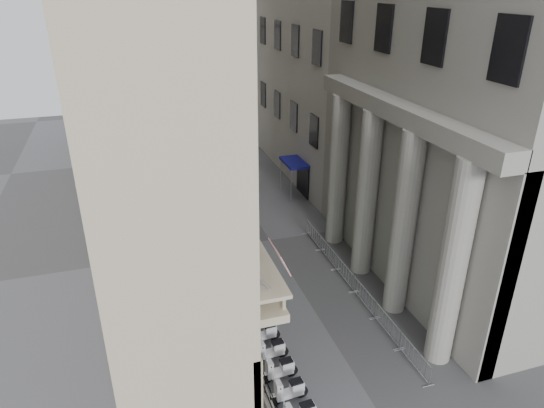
{
  "coord_description": "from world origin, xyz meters",
  "views": [
    {
      "loc": [
        -8.56,
        -8.76,
        16.26
      ],
      "look_at": [
        -0.99,
        15.54,
        4.5
      ],
      "focal_mm": 32.0,
      "sensor_mm": 36.0,
      "label": 1
    }
  ],
  "objects": [
    {
      "name": "iron_fence",
      "position": [
        -4.3,
        18.0,
        0.0
      ],
      "size": [
        0.3,
        28.0,
        1.4
      ],
      "primitive_type": null,
      "color": "black",
      "rests_on": "ground"
    },
    {
      "name": "blue_awning",
      "position": [
        4.15,
        26.0,
        0.0
      ],
      "size": [
        1.6,
        3.0,
        3.0
      ],
      "primitive_type": null,
      "color": "navy",
      "rests_on": "ground"
    },
    {
      "name": "scooter_1",
      "position": [
        -3.34,
        5.54,
        0.0
      ],
      "size": [
        1.43,
        0.65,
        1.5
      ],
      "primitive_type": null,
      "rotation": [
        0.0,
        0.0,
        1.64
      ],
      "color": "silver",
      "rests_on": "ground"
    },
    {
      "name": "scooter_2",
      "position": [
        -3.34,
        6.82,
        0.0
      ],
      "size": [
        1.43,
        0.65,
        1.5
      ],
      "primitive_type": null,
      "rotation": [
        0.0,
        0.0,
        1.64
      ],
      "color": "silver",
      "rests_on": "ground"
    },
    {
      "name": "scooter_3",
      "position": [
        -3.34,
        8.1,
        0.0
      ],
      "size": [
        1.43,
        0.65,
        1.5
      ],
      "primitive_type": null,
      "rotation": [
        0.0,
        0.0,
        1.64
      ],
      "color": "silver",
      "rests_on": "ground"
    },
    {
      "name": "scooter_4",
      "position": [
        -3.34,
        9.38,
        0.0
      ],
      "size": [
        1.43,
        0.65,
        1.5
      ],
      "primitive_type": null,
      "rotation": [
        0.0,
        0.0,
        1.64
      ],
      "color": "silver",
      "rests_on": "ground"
    },
    {
      "name": "scooter_5",
      "position": [
        -3.34,
        10.66,
        0.0
      ],
      "size": [
        1.43,
        0.65,
        1.5
      ],
      "primitive_type": null,
      "rotation": [
        0.0,
        0.0,
        1.64
      ],
      "color": "silver",
      "rests_on": "ground"
    },
    {
      "name": "scooter_6",
      "position": [
        -3.34,
        11.94,
        0.0
      ],
      "size": [
        1.43,
        0.65,
        1.5
      ],
      "primitive_type": null,
      "rotation": [
        0.0,
        0.0,
        1.64
      ],
      "color": "silver",
      "rests_on": "ground"
    },
    {
      "name": "scooter_7",
      "position": [
        -3.34,
        13.22,
        0.0
      ],
      "size": [
        1.43,
        0.65,
        1.5
      ],
      "primitive_type": null,
      "rotation": [
        0.0,
        0.0,
        1.64
      ],
      "color": "silver",
      "rests_on": "ground"
    },
    {
      "name": "scooter_8",
      "position": [
        -3.34,
        14.5,
        0.0
      ],
      "size": [
        1.43,
        0.65,
        1.5
      ],
      "primitive_type": null,
      "rotation": [
        0.0,
        0.0,
        1.64
      ],
      "color": "silver",
      "rests_on": "ground"
    },
    {
      "name": "scooter_9",
      "position": [
        -3.34,
        15.78,
        0.0
      ],
      "size": [
        1.43,
        0.65,
        1.5
      ],
      "primitive_type": null,
      "rotation": [
        0.0,
        0.0,
        1.64
      ],
      "color": "silver",
      "rests_on": "ground"
    },
    {
      "name": "scooter_10",
      "position": [
        -3.34,
        17.06,
        0.0
      ],
      "size": [
        1.43,
        0.65,
        1.5
      ],
      "primitive_type": null,
      "rotation": [
        0.0,
        0.0,
        1.64
      ],
      "color": "silver",
      "rests_on": "ground"
    },
    {
      "name": "scooter_11",
      "position": [
        -3.34,
        18.34,
        0.0
      ],
      "size": [
        1.43,
        0.65,
        1.5
      ],
      "primitive_type": null,
      "rotation": [
        0.0,
        0.0,
        1.64
      ],
      "color": "silver",
      "rests_on": "ground"
    },
    {
      "name": "scooter_12",
      "position": [
        -3.34,
        19.62,
        0.0
      ],
      "size": [
        1.43,
        0.65,
        1.5
      ],
      "primitive_type": null,
      "rotation": [
        0.0,
        0.0,
        1.64
      ],
      "color": "silver",
      "rests_on": "ground"
    },
    {
      "name": "scooter_13",
      "position": [
        -3.34,
        20.9,
        0.0
      ],
      "size": [
        1.43,
        0.65,
        1.5
      ],
      "primitive_type": null,
      "rotation": [
        0.0,
        0.0,
        1.64
      ],
      "color": "silver",
      "rests_on": "ground"
    },
    {
      "name": "scooter_14",
      "position": [
        -3.34,
        22.18,
        0.0
      ],
      "size": [
        1.43,
        0.65,
        1.5
      ],
      "primitive_type": null,
      "rotation": [
        0.0,
        0.0,
        1.64
      ],
      "color": "silver",
      "rests_on": "ground"
    },
    {
      "name": "scooter_15",
      "position": [
        -3.34,
        23.46,
        0.0
      ],
      "size": [
        1.43,
        0.65,
        1.5
      ],
      "primitive_type": null,
      "rotation": [
        0.0,
        0.0,
        1.64
      ],
      "color": "silver",
      "rests_on": "ground"
    },
    {
      "name": "barrier_0",
      "position": [
        2.79,
        5.67,
        0.0
      ],
      "size": [
        0.6,
        2.4,
        1.1
      ],
      "primitive_type": null,
      "color": "#A1A3A8",
      "rests_on": "ground"
    },
    {
      "name": "barrier_1",
      "position": [
        2.79,
        8.17,
        0.0
      ],
      "size": [
        0.6,
        2.4,
        1.1
      ],
      "primitive_type": null,
      "color": "#A1A3A8",
      "rests_on": "ground"
    },
    {
      "name": "barrier_2",
      "position": [
        2.79,
        10.67,
        0.0
      ],
      "size": [
        0.6,
        2.4,
        1.1
      ],
      "primitive_type": null,
      "color": "#A1A3A8",
      "rests_on": "ground"
    },
    {
      "name": "barrier_3",
      "position": [
        2.79,
        13.17,
        0.0
      ],
      "size": [
        0.6,
        2.4,
        1.1
      ],
      "primitive_type": null,
      "color": "#A1A3A8",
      "rests_on": "ground"
    },
    {
      "name": "barrier_4",
      "position": [
        2.79,
        15.67,
        0.0
      ],
      "size": [
        0.6,
        2.4,
        1.1
      ],
      "primitive_type": null,
      "color": "#A1A3A8",
      "rests_on": "ground"
    },
    {
      "name": "barrier_5",
      "position": [
        2.79,
        18.17,
        0.0
      ],
      "size": [
        0.6,
        2.4,
        1.1
      ],
      "primitive_type": null,
      "color": "#A1A3A8",
      "rests_on": "ground"
    },
    {
      "name": "security_tent",
      "position": [
        -3.22,
        27.83,
        2.53
      ],
      "size": [
        3.73,
        3.73,
        3.03
      ],
      "color": "silver",
      "rests_on": "ground"
    },
    {
      "name": "street_lamp",
      "position": [
        -3.9,
        26.85,
        4.77
      ],
      "size": [
        2.55,
        0.89,
        8.03
      ],
      "rotation": [
        0.0,
        0.0,
        0.28
      ],
      "color": "#919399",
      "rests_on": "ground"
    },
    {
      "name": "info_kiosk",
      "position": [
        -3.68,
        13.06,
        0.99
      ],
      "size": [
        0.31,
        0.93,
        1.97
      ],
      "rotation": [
        0.0,
        0.0,
        0.01
      ],
      "color": "black",
      "rests_on": "ground"
    },
    {
      "name": "pedestrian_a",
      "position": [
        -0.41,
        28.88,
        0.92
      ],
      "size": [
        0.79,
        0.68,
        1.84
      ],
      "primitive_type": "imported",
      "rotation": [
        0.0,
        0.0,
        2.72
      ],
      "color": "#0D1736",
      "rests_on": "ground"
    },
    {
      "name": "pedestrian_b",
      "position": [
        0.75,
        26.81,
        0.93
      ],
      "size": [
        1.15,
        1.14,
        1.87
      ],
      "primitive_type": "imported",
      "rotation": [
        0.0,
        0.0,
        2.39
      ],
      "color": "black",
      "rests_on": "ground"
    },
    {
      "name": "pedestrian_c",
      "position": [
        0.72,
        33.77,
        0.98
      ],
      "size": [
        1.14,
        1.02,
        1.96
      ],
      "primitive_type": "imported",
      "rotation": [
        0.0,
        0.0,
        3.67
      ],
      "color": "black",
      "rests_on": "ground"
    }
  ]
}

